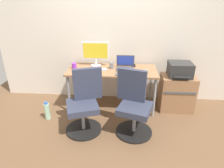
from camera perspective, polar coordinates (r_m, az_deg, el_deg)
ground_plane at (r=3.70m, az=0.06°, el=-6.35°), size 5.28×5.28×0.00m
back_wall at (r=3.64m, az=0.55°, el=15.04°), size 4.40×0.04×2.60m
desk at (r=3.41m, az=0.06°, el=3.16°), size 1.53×0.66×0.72m
office_chair_left at (r=2.93m, az=-8.00°, el=-5.76°), size 0.56×0.56×0.94m
office_chair_right at (r=2.88m, az=6.27°, el=-6.30°), size 0.55×0.55×0.94m
side_cabinet at (r=3.66m, az=18.21°, el=-2.39°), size 0.57×0.42×0.63m
printer at (r=3.50m, az=19.12°, el=3.98°), size 0.38×0.40×0.24m
water_bottle_on_floor at (r=3.44m, az=-18.32°, el=-7.43°), size 0.09×0.09×0.31m
desktop_monitor at (r=3.53m, az=-4.83°, el=9.23°), size 0.48×0.18×0.43m
open_laptop at (r=3.42m, az=3.86°, el=5.37°), size 0.31×0.27×0.22m
keyboard_by_monitor at (r=3.38m, az=-4.44°, el=4.29°), size 0.34×0.12×0.02m
keyboard_by_laptop at (r=3.14m, az=4.13°, el=2.75°), size 0.34×0.12×0.02m
mouse_by_monitor at (r=3.32m, az=9.88°, el=3.77°), size 0.06×0.10×0.03m
mouse_by_laptop at (r=3.22m, az=-9.36°, el=3.17°), size 0.06×0.10×0.03m
coffee_mug at (r=3.49m, az=-10.92°, el=5.25°), size 0.08×0.08×0.09m
pen_cup at (r=3.42m, az=-0.13°, el=5.37°), size 0.07×0.07×0.10m
phone_near_laptop at (r=3.59m, az=6.25°, el=5.38°), size 0.07×0.14×0.01m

